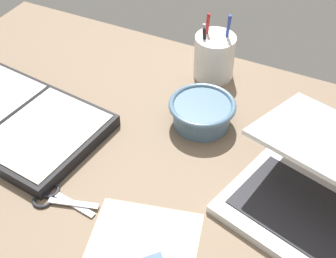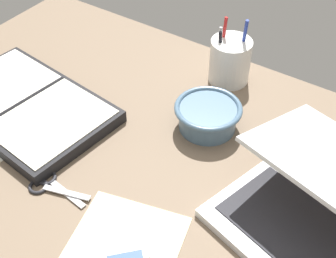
{
  "view_description": "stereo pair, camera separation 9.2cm",
  "coord_description": "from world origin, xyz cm",
  "px_view_note": "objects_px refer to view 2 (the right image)",
  "views": [
    {
      "loc": [
        28.33,
        -49.74,
        72.26
      ],
      "look_at": [
        -1.23,
        10.81,
        9.0
      ],
      "focal_mm": 50.0,
      "sensor_mm": 36.0,
      "label": 1
    },
    {
      "loc": [
        36.32,
        -45.14,
        72.26
      ],
      "look_at": [
        -1.23,
        10.81,
        9.0
      ],
      "focal_mm": 50.0,
      "sensor_mm": 36.0,
      "label": 2
    }
  ],
  "objects_px": {
    "pen_cup": "(230,61)",
    "laptop": "(321,217)",
    "bowl": "(208,115)",
    "planner": "(25,106)",
    "scissors": "(48,185)"
  },
  "relations": [
    {
      "from": "laptop",
      "to": "pen_cup",
      "type": "distance_m",
      "value": 0.47
    },
    {
      "from": "scissors",
      "to": "planner",
      "type": "bearing_deg",
      "value": 141.82
    },
    {
      "from": "planner",
      "to": "scissors",
      "type": "distance_m",
      "value": 0.24
    },
    {
      "from": "pen_cup",
      "to": "planner",
      "type": "xyz_separation_m",
      "value": [
        -0.32,
        -0.37,
        -0.04
      ]
    },
    {
      "from": "laptop",
      "to": "planner",
      "type": "xyz_separation_m",
      "value": [
        -0.67,
        -0.05,
        -0.03
      ]
    },
    {
      "from": "laptop",
      "to": "pen_cup",
      "type": "relative_size",
      "value": 2.39
    },
    {
      "from": "pen_cup",
      "to": "planner",
      "type": "distance_m",
      "value": 0.49
    },
    {
      "from": "bowl",
      "to": "laptop",
      "type": "bearing_deg",
      "value": -24.07
    },
    {
      "from": "bowl",
      "to": "planner",
      "type": "height_order",
      "value": "bowl"
    },
    {
      "from": "planner",
      "to": "scissors",
      "type": "xyz_separation_m",
      "value": [
        0.2,
        -0.13,
        -0.01
      ]
    },
    {
      "from": "pen_cup",
      "to": "laptop",
      "type": "bearing_deg",
      "value": -42.17
    },
    {
      "from": "planner",
      "to": "laptop",
      "type": "bearing_deg",
      "value": 10.89
    },
    {
      "from": "laptop",
      "to": "planner",
      "type": "relative_size",
      "value": 0.95
    },
    {
      "from": "bowl",
      "to": "pen_cup",
      "type": "height_order",
      "value": "pen_cup"
    },
    {
      "from": "bowl",
      "to": "planner",
      "type": "distance_m",
      "value": 0.41
    }
  ]
}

